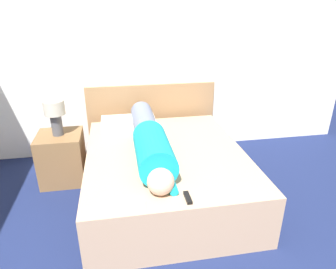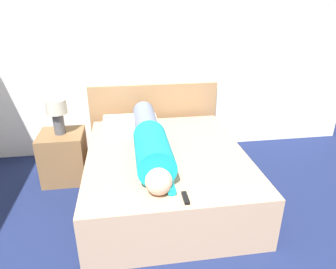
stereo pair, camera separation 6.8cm
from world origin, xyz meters
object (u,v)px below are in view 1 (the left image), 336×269
nightstand (62,158)px  tv_remote (188,198)px  bed (166,173)px  pillow_near_headboard (129,124)px  cell_phone (140,204)px  person_lying (150,140)px  table_lamp (55,113)px

nightstand → tv_remote: nightstand is taller
bed → pillow_near_headboard: (-0.33, 0.67, 0.32)m
pillow_near_headboard → nightstand: bearing=-166.8°
pillow_near_headboard → cell_phone: pillow_near_headboard is taller
tv_remote → bed: bearing=92.4°
bed → pillow_near_headboard: pillow_near_headboard is taller
person_lying → cell_phone: (-0.17, -0.81, -0.14)m
person_lying → pillow_near_headboard: (-0.18, 0.69, -0.08)m
table_lamp → person_lying: bearing=-28.2°
cell_phone → tv_remote: bearing=0.6°
tv_remote → cell_phone: 0.36m
bed → nightstand: nightstand is taller
table_lamp → nightstand: bearing=0.0°
nightstand → tv_remote: (1.14, -1.31, 0.24)m
cell_phone → table_lamp: bearing=120.6°
person_lying → tv_remote: size_ratio=11.51×
pillow_near_headboard → person_lying: bearing=-75.7°
nightstand → person_lying: size_ratio=0.33×
tv_remote → table_lamp: bearing=131.1°
table_lamp → cell_phone: bearing=-59.4°
bed → cell_phone: (-0.33, -0.83, 0.26)m
table_lamp → pillow_near_headboard: size_ratio=0.62×
tv_remote → cell_phone: tv_remote is taller
bed → pillow_near_headboard: bearing=116.5°
bed → table_lamp: (-1.11, 0.49, 0.57)m
pillow_near_headboard → tv_remote: (0.37, -1.50, -0.05)m
person_lying → tv_remote: 0.84m
person_lying → tv_remote: (0.19, -0.80, -0.13)m
table_lamp → person_lying: table_lamp is taller
table_lamp → person_lying: size_ratio=0.23×
nightstand → cell_phone: size_ratio=4.40×
nightstand → pillow_near_headboard: size_ratio=0.90×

